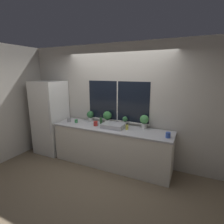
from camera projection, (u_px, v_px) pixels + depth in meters
ground_plane at (105, 171)px, 3.75m from camera, size 14.00×14.00×0.00m
wall_back at (118, 104)px, 4.06m from camera, size 8.00×0.09×2.70m
wall_left at (62, 94)px, 5.75m from camera, size 0.06×7.00×2.70m
counter at (111, 146)px, 3.92m from camera, size 2.68×0.65×0.89m
refrigerator at (50, 117)px, 4.53m from camera, size 0.71×0.70×1.85m
sink at (113, 125)px, 3.81m from camera, size 0.48×0.41×0.29m
potted_plant_far_left at (90, 115)px, 4.29m from camera, size 0.17×0.17×0.25m
potted_plant_center_left at (107, 116)px, 4.09m from camera, size 0.20×0.20×0.29m
potted_plant_center_right at (125, 121)px, 3.92m from camera, size 0.11×0.11×0.22m
potted_plant_far_right at (144, 120)px, 3.72m from camera, size 0.19×0.19×0.30m
soap_bottle at (127, 127)px, 3.67m from camera, size 0.06×0.06×0.14m
bottle_tall at (101, 121)px, 3.93m from camera, size 0.06×0.06×0.24m
mug_red at (96, 123)px, 3.94m from camera, size 0.09×0.09×0.10m
mug_blue at (168, 135)px, 3.22m from camera, size 0.09×0.09×0.10m
mug_green at (76, 121)px, 4.18m from camera, size 0.07×0.07×0.08m
mug_grey at (69, 120)px, 4.23m from camera, size 0.08×0.08×0.10m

